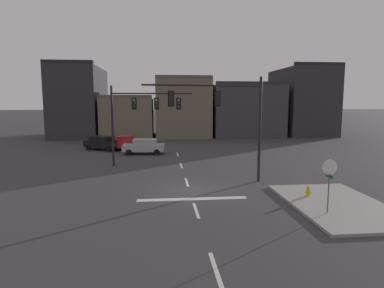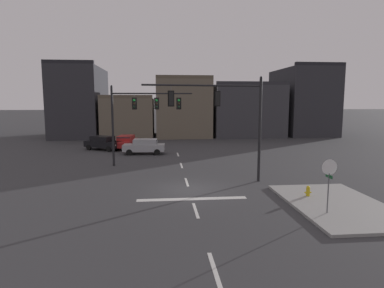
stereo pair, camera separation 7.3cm
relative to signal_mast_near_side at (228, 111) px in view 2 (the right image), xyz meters
name	(u,v)px [view 2 (the right image)]	position (x,y,z in m)	size (l,w,h in m)	color
ground_plane	(189,190)	(-2.79, -1.49, -4.95)	(400.00, 400.00, 0.00)	#353538
sidewalk_near_corner	(337,205)	(4.93, -5.49, -4.87)	(5.00, 8.00, 0.15)	gray
stop_bar_paint	(192,199)	(-2.79, -3.49, -4.94)	(6.40, 0.50, 0.01)	silver
lane_centreline	(187,182)	(-2.79, 0.51, -4.94)	(0.16, 26.40, 0.01)	silver
signal_mast_near_side	(228,111)	(0.00, 0.00, 0.00)	(8.15, 1.27, 7.33)	black
signal_mast_far_side	(138,111)	(-6.51, 6.76, -0.18)	(6.97, 0.69, 7.00)	black
stop_sign	(329,173)	(3.61, -6.88, -2.80)	(0.76, 0.64, 2.83)	#56565B
car_lot_nearside	(126,142)	(-8.70, 17.21, -4.09)	(2.43, 4.63, 1.61)	#A81E1E
car_lot_middle	(144,146)	(-6.36, 13.16, -4.09)	(4.53, 2.11, 1.61)	#9EA0A5
car_lot_farside	(103,143)	(-11.27, 16.57, -4.09)	(4.70, 3.81, 1.61)	black
fire_hydrant	(308,193)	(3.97, -3.99, -4.62)	(0.40, 0.30, 0.75)	gold
building_row	(199,107)	(1.68, 31.86, -0.27)	(44.38, 12.52, 11.47)	#2D2D33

